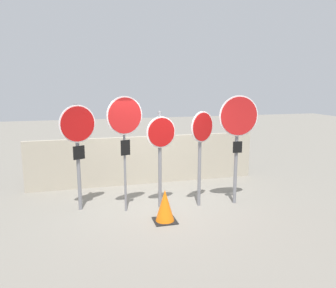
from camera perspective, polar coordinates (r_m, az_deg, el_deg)
name	(u,v)px	position (r m, az deg, el deg)	size (l,w,h in m)	color
ground_plane	(161,207)	(7.86, -1.21, -10.84)	(40.00, 40.00, 0.00)	gray
fence_back	(145,160)	(9.44, -3.95, -2.81)	(6.54, 0.12, 1.38)	#A89E89
stop_sign_0	(78,137)	(7.48, -15.43, 1.25)	(0.77, 0.36, 2.43)	slate
stop_sign_1	(125,124)	(7.14, -7.53, 3.42)	(0.80, 0.29, 2.60)	slate
stop_sign_2	(161,143)	(7.41, -1.29, 0.10)	(0.70, 0.20, 2.25)	slate
stop_sign_3	(201,140)	(7.52, 5.84, 0.73)	(0.63, 0.36, 2.24)	slate
stop_sign_4	(238,128)	(7.76, 12.10, 2.78)	(0.94, 0.16, 2.59)	slate
traffic_cone_0	(165,206)	(6.96, -0.54, -10.71)	(0.47, 0.47, 0.69)	black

